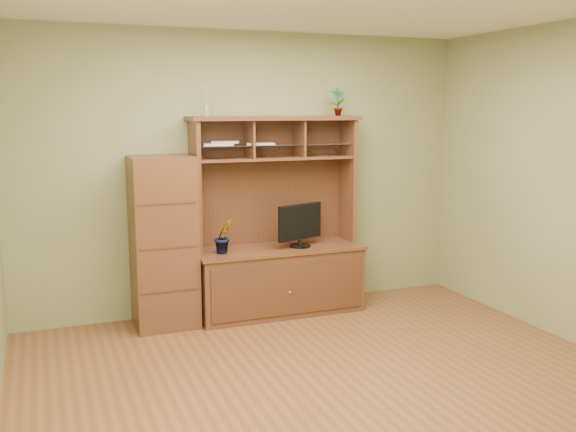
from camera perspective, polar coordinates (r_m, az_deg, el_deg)
room at (r=4.44m, az=4.36°, el=1.47°), size 4.54×4.04×2.74m
media_hutch at (r=6.24m, az=-0.91°, el=-3.89°), size 1.66×0.61×1.90m
monitor at (r=6.16m, az=1.09°, el=-0.76°), size 0.50×0.23×0.41m
orchid_plant at (r=5.93m, az=-5.76°, el=-1.82°), size 0.20×0.18×0.32m
top_plant at (r=6.40m, az=4.44°, el=10.08°), size 0.15×0.11×0.27m
reed_diffuser at (r=5.94m, az=-7.28°, el=9.84°), size 0.06×0.06×0.28m
magazines at (r=6.02m, az=-4.81°, el=6.45°), size 0.71×0.26×0.04m
side_cabinet at (r=5.90m, az=-11.00°, el=-2.30°), size 0.56×0.51×1.56m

